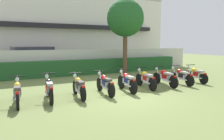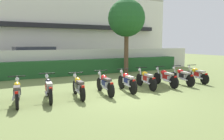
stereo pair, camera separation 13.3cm
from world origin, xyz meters
name	(u,v)px [view 1 (the left image)]	position (x,y,z in m)	size (l,w,h in m)	color
ground	(125,96)	(0.00, 0.00, 0.00)	(60.00, 60.00, 0.00)	olive
building	(49,30)	(0.00, 14.02, 3.39)	(22.37, 6.50, 6.77)	white
compound_wall	(70,62)	(0.00, 7.32, 0.85)	(21.25, 0.30, 1.70)	silver
hedge_row	(74,68)	(0.00, 6.62, 0.51)	(17.00, 0.70, 1.02)	#235628
parked_car	(35,60)	(-2.07, 9.17, 0.94)	(4.69, 2.51, 1.89)	black
tree_near_inspector	(125,19)	(3.50, 5.75, 3.83)	(2.58, 2.58, 5.15)	brown
motorcycle_in_row_1	(17,92)	(-3.92, 0.76, 0.44)	(0.60, 1.85, 0.94)	black
motorcycle_in_row_2	(49,88)	(-2.83, 0.82, 0.46)	(0.60, 1.96, 0.97)	black
motorcycle_in_row_3	(79,86)	(-1.70, 0.73, 0.44)	(0.60, 1.82, 0.94)	black
motorcycle_in_row_4	(105,84)	(-0.53, 0.76, 0.45)	(0.60, 1.94, 0.96)	black
motorcycle_in_row_5	(127,81)	(0.55, 0.75, 0.46)	(0.60, 1.84, 0.97)	black
motorcycle_in_row_6	(146,79)	(1.69, 0.91, 0.45)	(0.60, 1.92, 0.97)	black
motorcycle_in_row_7	(165,77)	(2.87, 0.90, 0.45)	(0.60, 1.94, 0.95)	black
motorcycle_in_row_8	(181,76)	(3.94, 0.86, 0.44)	(0.60, 1.90, 0.95)	black
motorcycle_in_row_9	(196,74)	(5.08, 0.90, 0.44)	(0.60, 1.76, 0.94)	black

